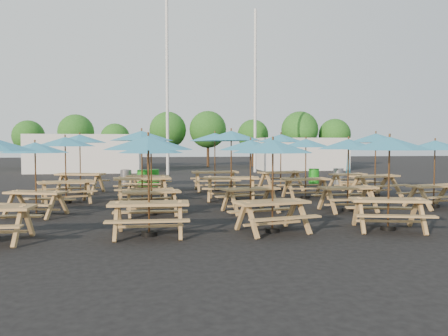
{
  "coord_description": "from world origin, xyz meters",
  "views": [
    {
      "loc": [
        -2.58,
        -15.81,
        2.02
      ],
      "look_at": [
        0.0,
        1.5,
        1.1
      ],
      "focal_mm": 35.0,
      "sensor_mm": 36.0,
      "label": 1
    }
  ],
  "objects": [
    {
      "name": "picnic_unit_11",
      "position": [
        -0.14,
        3.3,
        2.22
      ],
      "size": [
        2.33,
        2.33,
        2.57
      ],
      "rotation": [
        0.0,
        0.0,
        0.02
      ],
      "color": "#A97F4B",
      "rests_on": "ground"
    },
    {
      "name": "picnic_unit_10",
      "position": [
        0.02,
        -0.14,
        2.21
      ],
      "size": [
        2.63,
        2.63,
        2.56
      ],
      "rotation": [
        0.0,
        0.0,
        -0.18
      ],
      "color": "#A97F4B",
      "rests_on": "ground"
    },
    {
      "name": "ground",
      "position": [
        0.0,
        0.0,
        0.0
      ],
      "size": [
        120.0,
        120.0,
        0.0
      ],
      "primitive_type": "plane",
      "color": "black",
      "rests_on": "ground"
    },
    {
      "name": "picnic_unit_5",
      "position": [
        -2.81,
        -3.13,
        1.82
      ],
      "size": [
        2.04,
        2.04,
        2.11
      ],
      "rotation": [
        0.0,
        0.0,
        0.1
      ],
      "color": "#A97F4B",
      "rests_on": "ground"
    },
    {
      "name": "picnic_unit_1",
      "position": [
        -6.04,
        -2.87,
        1.83
      ],
      "size": [
        2.37,
        2.37,
        2.12
      ],
      "rotation": [
        0.0,
        0.0,
        -0.32
      ],
      "color": "#A97F4B",
      "rests_on": "ground"
    },
    {
      "name": "picnic_unit_14",
      "position": [
        2.91,
        0.04,
        1.97
      ],
      "size": [
        2.11,
        2.11,
        2.28
      ],
      "rotation": [
        0.0,
        0.0,
        0.05
      ],
      "color": "#A97F4B",
      "rests_on": "ground"
    },
    {
      "name": "waste_bin_3",
      "position": [
        -2.84,
        5.91,
        0.41
      ],
      "size": [
        0.52,
        0.52,
        0.83
      ],
      "primitive_type": "cylinder",
      "color": "#198B19",
      "rests_on": "ground"
    },
    {
      "name": "tree_2",
      "position": [
        -6.39,
        23.65,
        2.62
      ],
      "size": [
        2.59,
        2.59,
        3.93
      ],
      "color": "#382314",
      "rests_on": "ground"
    },
    {
      "name": "tree_0",
      "position": [
        -14.07,
        25.25,
        2.83
      ],
      "size": [
        2.8,
        2.8,
        4.24
      ],
      "color": "#382314",
      "rests_on": "ground"
    },
    {
      "name": "tree_6",
      "position": [
        10.23,
        22.9,
        3.43
      ],
      "size": [
        3.38,
        3.38,
        5.13
      ],
      "color": "#382314",
      "rests_on": "ground"
    },
    {
      "name": "picnic_unit_17",
      "position": [
        6.18,
        -2.96,
        1.89
      ],
      "size": [
        2.3,
        2.3,
        2.19
      ],
      "rotation": [
        0.0,
        0.0,
        0.21
      ],
      "color": "#A97F4B",
      "rests_on": "ground"
    },
    {
      "name": "tree_4",
      "position": [
        1.9,
        24.26,
        3.46
      ],
      "size": [
        3.41,
        3.41,
        5.17
      ],
      "color": "#382314",
      "rests_on": "ground"
    },
    {
      "name": "picnic_unit_9",
      "position": [
        0.13,
        -3.0,
        1.89
      ],
      "size": [
        2.35,
        2.35,
        2.19
      ],
      "rotation": [
        0.0,
        0.0,
        0.25
      ],
      "color": "#A97F4B",
      "rests_on": "ground"
    },
    {
      "name": "waste_bin_0",
      "position": [
        -4.19,
        5.8,
        0.41
      ],
      "size": [
        0.52,
        0.52,
        0.83
      ],
      "primitive_type": "cylinder",
      "color": "gray",
      "rests_on": "ground"
    },
    {
      "name": "picnic_unit_12",
      "position": [
        2.79,
        -6.22,
        1.93
      ],
      "size": [
        2.39,
        2.39,
        2.23
      ],
      "rotation": [
        0.0,
        0.0,
        -0.25
      ],
      "color": "#A97F4B",
      "rests_on": "ground"
    },
    {
      "name": "event_tent_0",
      "position": [
        -8.0,
        18.0,
        1.4
      ],
      "size": [
        8.0,
        4.0,
        2.8
      ],
      "primitive_type": "cube",
      "color": "silver",
      "rests_on": "ground"
    },
    {
      "name": "picnic_unit_4",
      "position": [
        -2.81,
        -6.04,
        1.94
      ],
      "size": [
        2.04,
        2.04,
        2.25
      ],
      "rotation": [
        0.0,
        0.0,
        -0.03
      ],
      "color": "#A97F4B",
      "rests_on": "ground"
    },
    {
      "name": "event_tent_1",
      "position": [
        9.0,
        19.0,
        1.3
      ],
      "size": [
        7.0,
        4.0,
        2.6
      ],
      "primitive_type": "cube",
      "color": "silver",
      "rests_on": "ground"
    },
    {
      "name": "picnic_unit_7",
      "position": [
        -3.07,
        3.05,
        1.88
      ],
      "size": [
        2.45,
        2.45,
        2.18
      ],
      "rotation": [
        0.0,
        0.0,
        -0.34
      ],
      "color": "#A97F4B",
      "rests_on": "ground"
    },
    {
      "name": "picnic_unit_19",
      "position": [
        5.96,
        3.0,
        0.88
      ],
      "size": [
        1.95,
        1.79,
        2.14
      ],
      "rotation": [
        0.0,
        0.0,
        0.22
      ],
      "color": "#A97F4B",
      "rests_on": "ground"
    },
    {
      "name": "tree_7",
      "position": [
        13.63,
        22.92,
        2.99
      ],
      "size": [
        2.95,
        2.95,
        4.48
      ],
      "color": "#382314",
      "rests_on": "ground"
    },
    {
      "name": "picnic_unit_2",
      "position": [
        -5.78,
        -0.1,
        2.0
      ],
      "size": [
        2.62,
        2.62,
        2.32
      ],
      "rotation": [
        0.0,
        0.0,
        0.34
      ],
      "color": "#A97F4B",
      "rests_on": "ground"
    },
    {
      "name": "picnic_unit_15",
      "position": [
        2.78,
        2.99,
        2.18
      ],
      "size": [
        2.73,
        2.73,
        2.53
      ],
      "rotation": [
        0.0,
        0.0,
        0.26
      ],
      "color": "#A97F4B",
      "rests_on": "ground"
    },
    {
      "name": "waste_bin_1",
      "position": [
        -4.16,
        5.63,
        0.41
      ],
      "size": [
        0.52,
        0.52,
        0.83
      ],
      "primitive_type": "cylinder",
      "color": "gray",
      "rests_on": "ground"
    },
    {
      "name": "tree_5",
      "position": [
        6.22,
        24.67,
        2.97
      ],
      "size": [
        2.94,
        2.94,
        4.45
      ],
      "color": "#382314",
      "rests_on": "ground"
    },
    {
      "name": "picnic_unit_18",
      "position": [
        5.79,
        0.18,
        2.16
      ],
      "size": [
        2.76,
        2.76,
        2.5
      ],
      "rotation": [
        0.0,
        0.0,
        0.3
      ],
      "color": "#A97F4B",
      "rests_on": "ground"
    },
    {
      "name": "picnic_unit_8",
      "position": [
        0.01,
        -6.05,
        1.87
      ],
      "size": [
        2.29,
        2.29,
        2.16
      ],
      "rotation": [
        0.0,
        0.0,
        0.23
      ],
      "color": "#A97F4B",
      "rests_on": "ground"
    },
    {
      "name": "picnic_unit_13",
      "position": [
        3.12,
        -3.25,
        1.92
      ],
      "size": [
        2.09,
        2.09,
        2.22
      ],
      "rotation": [
        0.0,
        0.0,
        0.07
      ],
      "color": "#A97F4B",
      "rests_on": "ground"
    },
    {
      "name": "picnic_unit_6",
      "position": [
        -3.19,
        0.12,
        2.21
      ],
      "size": [
        2.52,
        2.52,
        2.56
      ],
      "rotation": [
        0.0,
        0.0,
        0.12
      ],
      "color": "#A97F4B",
      "rests_on": "ground"
    },
    {
      "name": "picnic_unit_3",
      "position": [
        -5.86,
        3.17,
        2.15
      ],
      "size": [
        2.69,
        2.69,
        2.49
      ],
      "rotation": [
        0.0,
        0.0,
        -0.26
      ],
      "color": "#A97F4B",
      "rests_on": "ground"
    },
    {
      "name": "waste_bin_2",
      "position": [
        -3.37,
        5.52,
        0.41
      ],
      "size": [
        0.52,
        0.52,
        0.83
      ],
      "primitive_type": "cylinder",
      "color": "#198B19",
      "rests_on": "ground"
    },
    {
      "name": "tree_1",
      "position": [
        -9.74,
        23.9,
        3.15
      ],
      "size": [
        3.11,
        3.11,
        4.72
      ],
      "color": "#382314",
      "rests_on": "ground"
    },
    {
      "name": "mast_1",
      "position": [
        4.5,
        16.0,
        6.0
      ],
      "size": [
        0.2,
        0.2,
        12.0
      ],
      "primitive_type": "cylinder",
      "color": "silver",
      "rests_on": "ground"
    },
    {
      "name": "waste_bin_5",
      "position": [
        6.57,
        5.52,
        0.41
      ],
      "size": [
        0.52,
        0.52,
        0.83
      ],
      "primitive_type": "cylinder",
      "color": "gray",
      "rests_on": "ground"
    },
    {
      "name": "waste_bin_4",
      "position": [
        5.2,
        5.37,
        0.41
      ],
      "size": [
        0.52,
        0.52,
        0.83
      ],
      "primitive_type": "cylinder",
      "color": "#198B19",
      "rests_on": "ground"
    },
    {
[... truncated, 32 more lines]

